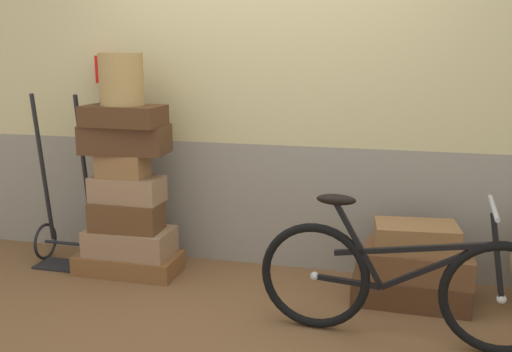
{
  "coord_description": "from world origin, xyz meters",
  "views": [
    {
      "loc": [
        0.91,
        -3.16,
        1.57
      ],
      "look_at": [
        0.03,
        0.27,
        0.79
      ],
      "focal_mm": 39.81,
      "sensor_mm": 36.0,
      "label": 1
    }
  ],
  "objects_px": {
    "suitcase_2": "(127,216)",
    "suitcase_6": "(124,116)",
    "suitcase_4": "(123,166)",
    "suitcase_8": "(417,262)",
    "suitcase_0": "(129,263)",
    "suitcase_1": "(130,241)",
    "suitcase_7": "(410,287)",
    "suitcase_3": "(127,189)",
    "bicycle": "(402,283)",
    "suitcase_5": "(125,139)",
    "suitcase_9": "(416,237)",
    "wicker_basket": "(121,79)",
    "luggage_trolley": "(66,225)"
  },
  "relations": [
    {
      "from": "suitcase_2",
      "to": "suitcase_7",
      "type": "xyz_separation_m",
      "value": [
        1.96,
        0.03,
        -0.34
      ]
    },
    {
      "from": "suitcase_8",
      "to": "wicker_basket",
      "type": "height_order",
      "value": "wicker_basket"
    },
    {
      "from": "suitcase_3",
      "to": "wicker_basket",
      "type": "relative_size",
      "value": 1.43
    },
    {
      "from": "suitcase_7",
      "to": "suitcase_8",
      "type": "bearing_deg",
      "value": 1.57
    },
    {
      "from": "suitcase_7",
      "to": "suitcase_3",
      "type": "bearing_deg",
      "value": -179.03
    },
    {
      "from": "suitcase_9",
      "to": "luggage_trolley",
      "type": "distance_m",
      "value": 2.52
    },
    {
      "from": "suitcase_6",
      "to": "bicycle",
      "type": "height_order",
      "value": "suitcase_6"
    },
    {
      "from": "bicycle",
      "to": "suitcase_4",
      "type": "bearing_deg",
      "value": 164.62
    },
    {
      "from": "suitcase_4",
      "to": "bicycle",
      "type": "xyz_separation_m",
      "value": [
        1.92,
        -0.53,
        -0.45
      ]
    },
    {
      "from": "suitcase_0",
      "to": "suitcase_9",
      "type": "relative_size",
      "value": 1.47
    },
    {
      "from": "suitcase_1",
      "to": "suitcase_8",
      "type": "bearing_deg",
      "value": -0.05
    },
    {
      "from": "suitcase_1",
      "to": "suitcase_6",
      "type": "relative_size",
      "value": 1.13
    },
    {
      "from": "suitcase_1",
      "to": "wicker_basket",
      "type": "height_order",
      "value": "wicker_basket"
    },
    {
      "from": "suitcase_4",
      "to": "suitcase_6",
      "type": "distance_m",
      "value": 0.35
    },
    {
      "from": "bicycle",
      "to": "suitcase_9",
      "type": "bearing_deg",
      "value": 82.06
    },
    {
      "from": "suitcase_6",
      "to": "wicker_basket",
      "type": "distance_m",
      "value": 0.25
    },
    {
      "from": "suitcase_5",
      "to": "suitcase_8",
      "type": "distance_m",
      "value": 2.12
    },
    {
      "from": "bicycle",
      "to": "wicker_basket",
      "type": "bearing_deg",
      "value": 164.02
    },
    {
      "from": "suitcase_7",
      "to": "bicycle",
      "type": "distance_m",
      "value": 0.61
    },
    {
      "from": "suitcase_3",
      "to": "suitcase_6",
      "type": "distance_m",
      "value": 0.52
    },
    {
      "from": "suitcase_0",
      "to": "suitcase_1",
      "type": "xyz_separation_m",
      "value": [
        0.01,
        0.01,
        0.16
      ]
    },
    {
      "from": "suitcase_4",
      "to": "suitcase_6",
      "type": "relative_size",
      "value": 0.64
    },
    {
      "from": "suitcase_8",
      "to": "suitcase_4",
      "type": "bearing_deg",
      "value": -177.64
    },
    {
      "from": "suitcase_1",
      "to": "suitcase_5",
      "type": "bearing_deg",
      "value": 113.85
    },
    {
      "from": "suitcase_0",
      "to": "suitcase_8",
      "type": "relative_size",
      "value": 1.11
    },
    {
      "from": "suitcase_2",
      "to": "bicycle",
      "type": "distance_m",
      "value": 1.97
    },
    {
      "from": "suitcase_0",
      "to": "suitcase_2",
      "type": "xyz_separation_m",
      "value": [
        0.01,
        -0.01,
        0.36
      ]
    },
    {
      "from": "suitcase_6",
      "to": "suitcase_3",
      "type": "bearing_deg",
      "value": 118.61
    },
    {
      "from": "wicker_basket",
      "to": "luggage_trolley",
      "type": "height_order",
      "value": "wicker_basket"
    },
    {
      "from": "suitcase_4",
      "to": "suitcase_8",
      "type": "height_order",
      "value": "suitcase_4"
    },
    {
      "from": "suitcase_1",
      "to": "wicker_basket",
      "type": "bearing_deg",
      "value": 172.84
    },
    {
      "from": "suitcase_7",
      "to": "suitcase_9",
      "type": "xyz_separation_m",
      "value": [
        0.02,
        -0.01,
        0.34
      ]
    },
    {
      "from": "suitcase_5",
      "to": "wicker_basket",
      "type": "bearing_deg",
      "value": -78.94
    },
    {
      "from": "suitcase_4",
      "to": "suitcase_2",
      "type": "bearing_deg",
      "value": -25.75
    },
    {
      "from": "suitcase_2",
      "to": "suitcase_6",
      "type": "height_order",
      "value": "suitcase_6"
    },
    {
      "from": "suitcase_3",
      "to": "suitcase_9",
      "type": "distance_m",
      "value": 1.98
    },
    {
      "from": "wicker_basket",
      "to": "suitcase_1",
      "type": "bearing_deg",
      "value": -6.95
    },
    {
      "from": "suitcase_4",
      "to": "luggage_trolley",
      "type": "relative_size",
      "value": 0.27
    },
    {
      "from": "suitcase_2",
      "to": "suitcase_9",
      "type": "relative_size",
      "value": 0.98
    },
    {
      "from": "suitcase_2",
      "to": "suitcase_3",
      "type": "bearing_deg",
      "value": 87.71
    },
    {
      "from": "suitcase_0",
      "to": "suitcase_6",
      "type": "relative_size",
      "value": 1.37
    },
    {
      "from": "suitcase_3",
      "to": "suitcase_5",
      "type": "relative_size",
      "value": 0.85
    },
    {
      "from": "suitcase_3",
      "to": "luggage_trolley",
      "type": "xyz_separation_m",
      "value": [
        -0.54,
        0.05,
        -0.32
      ]
    },
    {
      "from": "wicker_basket",
      "to": "bicycle",
      "type": "xyz_separation_m",
      "value": [
        1.9,
        -0.54,
        -1.04
      ]
    },
    {
      "from": "bicycle",
      "to": "suitcase_2",
      "type": "bearing_deg",
      "value": 164.75
    },
    {
      "from": "suitcase_2",
      "to": "suitcase_6",
      "type": "bearing_deg",
      "value": 44.87
    },
    {
      "from": "suitcase_2",
      "to": "suitcase_4",
      "type": "xyz_separation_m",
      "value": [
        -0.02,
        0.01,
        0.36
      ]
    },
    {
      "from": "suitcase_3",
      "to": "suitcase_4",
      "type": "xyz_separation_m",
      "value": [
        -0.02,
        -0.02,
        0.17
      ]
    },
    {
      "from": "suitcase_0",
      "to": "suitcase_4",
      "type": "bearing_deg",
      "value": -145.84
    },
    {
      "from": "suitcase_0",
      "to": "bicycle",
      "type": "height_order",
      "value": "bicycle"
    }
  ]
}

